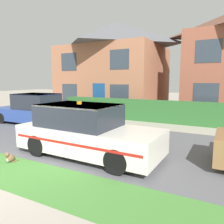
{
  "coord_description": "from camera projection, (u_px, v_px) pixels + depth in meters",
  "views": [
    {
      "loc": [
        4.94,
        -3.05,
        2.28
      ],
      "look_at": [
        0.92,
        4.53,
        1.05
      ],
      "focal_mm": 35.0,
      "sensor_mm": 36.0,
      "label": 1
    }
  ],
  "objects": [
    {
      "name": "road_strip",
      "position": [
        85.0,
        138.0,
        8.75
      ],
      "size": [
        28.0,
        5.56,
        0.01
      ],
      "primitive_type": "cube",
      "color": "#5B5B60",
      "rests_on": "ground"
    },
    {
      "name": "lawn_verge",
      "position": [
        7.0,
        169.0,
        5.66
      ],
      "size": [
        28.0,
        1.51,
        0.01
      ],
      "primitive_type": "cube",
      "color": "#478438",
      "rests_on": "ground"
    },
    {
      "name": "garden_hedge",
      "position": [
        154.0,
        111.0,
        12.31
      ],
      "size": [
        11.74,
        0.74,
        1.19
      ],
      "primitive_type": "cube",
      "color": "#2D662D",
      "rests_on": "ground"
    },
    {
      "name": "police_car",
      "position": [
        86.0,
        131.0,
        6.64
      ],
      "size": [
        4.44,
        1.91,
        1.65
      ],
      "rotation": [
        0.0,
        0.0,
        -0.02
      ],
      "color": "black",
      "rests_on": "road_strip"
    },
    {
      "name": "cat",
      "position": [
        10.0,
        158.0,
        6.15
      ],
      "size": [
        0.2,
        0.36,
        0.32
      ],
      "rotation": [
        0.0,
        0.0,
        4.71
      ],
      "color": "brown",
      "rests_on": "ground"
    },
    {
      "name": "neighbour_car_near",
      "position": [
        34.0,
        110.0,
        11.7
      ],
      "size": [
        4.51,
        1.96,
        1.59
      ],
      "rotation": [
        0.0,
        0.0,
        3.17
      ],
      "color": "black",
      "rests_on": "road_strip"
    },
    {
      "name": "house_left",
      "position": [
        114.0,
        65.0,
        18.28
      ],
      "size": [
        8.02,
        7.08,
        7.04
      ],
      "color": "#A86B4C",
      "rests_on": "ground"
    }
  ]
}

